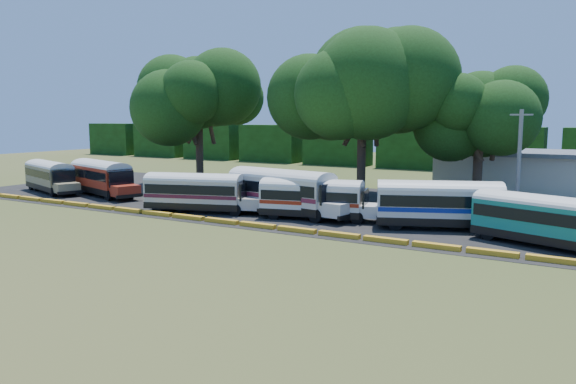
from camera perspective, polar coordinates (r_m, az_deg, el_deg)
The scene contains 16 objects.
ground at distance 39.43m, azimuth -9.37°, elevation -3.18°, with size 160.00×160.00×0.00m, color #304A18.
asphalt_strip at distance 48.60m, azimuth 0.63°, elevation -1.01°, with size 64.00×24.00×0.02m, color black.
curb at distance 40.16m, azimuth -8.46°, elevation -2.74°, with size 53.70×0.45×0.30m.
terminal_building at distance 60.32m, azimuth 23.78°, elevation 1.97°, with size 19.00×9.00×4.00m.
treeline_backdrop at distance 81.69m, azimuth 12.70°, elevation 4.44°, with size 130.00×4.00×6.00m.
bus_beige at distance 59.37m, azimuth -23.03°, elevation 1.65°, with size 9.51×5.10×3.05m.
bus_red at distance 55.15m, azimuth -18.39°, elevation 1.60°, with size 10.28×5.40×3.29m.
bus_cream_west at distance 43.75m, azimuth -9.20°, elevation 0.18°, with size 9.51×4.93×3.04m.
bus_cream_east at distance 41.98m, azimuth -0.48°, elevation 0.28°, with size 10.78×4.21×3.45m.
bus_white_red at distance 40.20m, azimuth 2.70°, elevation -0.47°, with size 9.20×4.20×2.94m.
bus_white_blue at distance 38.05m, azimuth 15.37°, elevation -0.97°, with size 9.94×5.83×3.21m.
bus_teal at distance 34.97m, azimuth 24.50°, elevation -2.33°, with size 9.23×5.05×2.96m.
tree_west at distance 61.69m, azimuth -9.10°, elevation 9.89°, with size 10.52×10.52×13.73m.
tree_center at distance 51.50m, azimuth 7.60°, elevation 11.05°, with size 13.11×13.11×15.27m.
tree_east at distance 51.30m, azimuth 18.95°, elevation 8.05°, with size 8.50×8.50×11.23m.
utility_pole at distance 45.05m, azimuth 22.41°, elevation 2.90°, with size 1.60×0.30×7.88m.
Camera 1 is at (24.88, -29.69, 7.36)m, focal length 35.00 mm.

